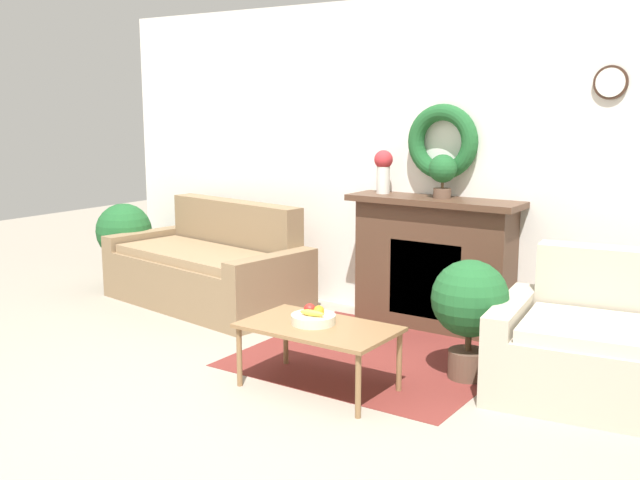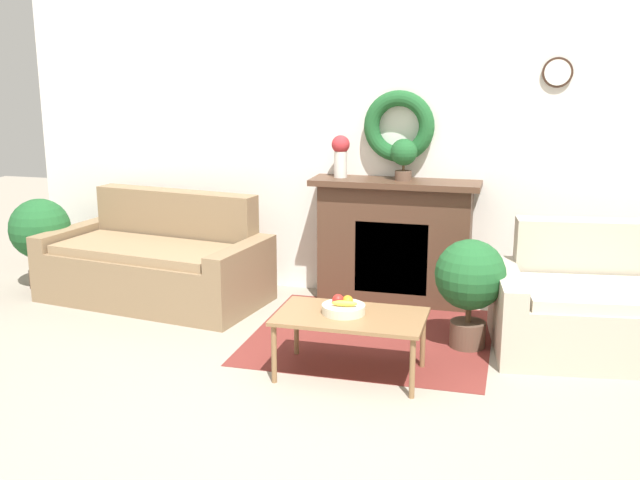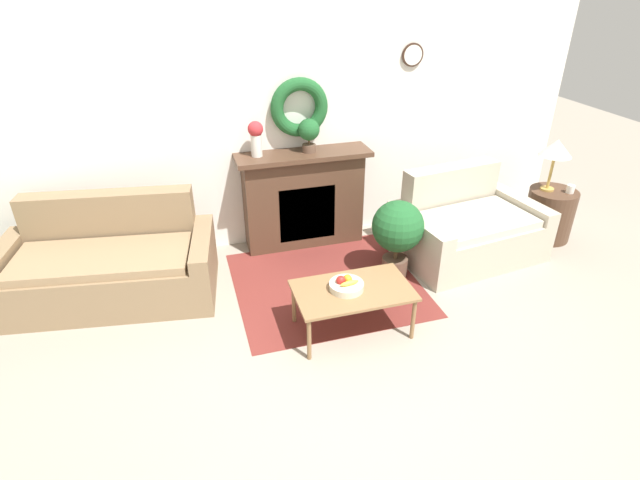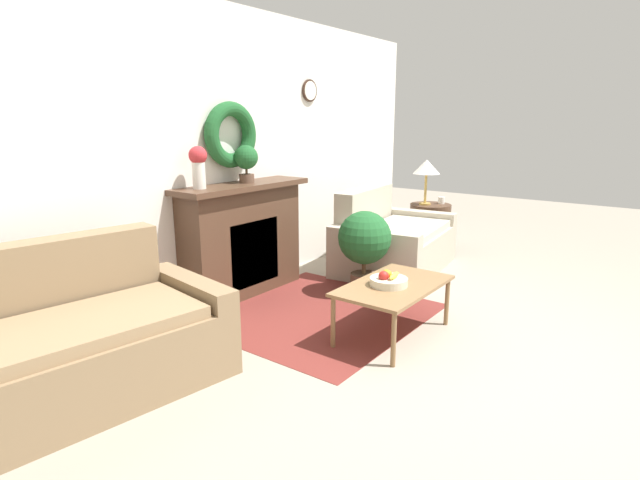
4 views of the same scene
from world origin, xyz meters
name	(u,v)px [view 3 (image 3 of 4)]	position (x,y,z in m)	size (l,w,h in m)	color
ground_plane	(378,409)	(0.00, 0.00, 0.00)	(16.00, 16.00, 0.00)	gray
floor_rug	(326,283)	(0.12, 1.65, 0.00)	(1.80, 1.69, 0.01)	maroon
wall_back	(286,122)	(0.01, 2.77, 1.36)	(6.80, 0.20, 2.70)	white
fireplace	(304,198)	(0.14, 2.56, 0.55)	(1.44, 0.41, 1.08)	#4C3323
couch_left	(109,265)	(-1.90, 2.08, 0.32)	(2.06, 1.23, 0.93)	#846B4C
loveseat_right	(466,227)	(1.76, 1.82, 0.31)	(1.60, 1.18, 0.90)	#B2A893
coffee_table	(353,293)	(0.12, 0.91, 0.39)	(0.99, 0.59, 0.43)	olive
fruit_bowl	(346,285)	(0.07, 0.93, 0.47)	(0.29, 0.29, 0.12)	beige
side_table_by_loveseat	(549,214)	(2.88, 1.88, 0.29)	(0.53, 0.53, 0.59)	#4C3323
table_lamp	(556,149)	(2.81, 1.93, 1.06)	(0.35, 0.35, 0.58)	#B28E42
mug	(570,189)	(3.00, 1.78, 0.63)	(0.09, 0.09, 0.09)	silver
vase_on_mantel_left	(256,136)	(-0.35, 2.57, 1.30)	(0.16, 0.16, 0.36)	silver
potted_plant_on_mantel	(309,132)	(0.20, 2.55, 1.30)	(0.23, 0.23, 0.35)	brown
potted_plant_floor_by_loveseat	(398,230)	(0.85, 1.63, 0.51)	(0.52, 0.52, 0.81)	brown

